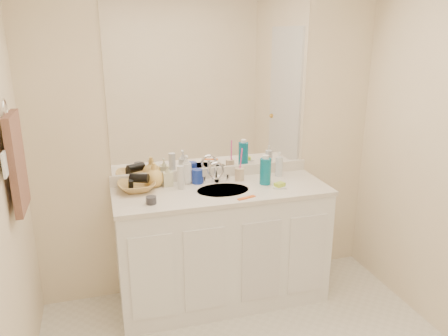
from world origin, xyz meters
TOP-DOWN VIEW (x-y plane):
  - wall_back at (0.00, 1.30)m, footprint 2.60×0.02m
  - vanity_cabinet at (0.00, 1.02)m, footprint 1.50×0.55m
  - countertop at (0.00, 1.02)m, footprint 1.52×0.57m
  - backsplash at (0.00, 1.29)m, footprint 1.52×0.03m
  - sink_basin at (0.00, 1.00)m, footprint 0.37×0.37m
  - faucet at (0.00, 1.18)m, footprint 0.02×0.02m
  - mirror at (0.00, 1.29)m, footprint 1.48×0.01m
  - blue_mug at (-0.14, 1.19)m, footprint 0.08×0.08m
  - tan_cup at (0.18, 1.17)m, footprint 0.09×0.09m
  - toothbrush at (0.19, 1.17)m, footprint 0.02×0.04m
  - mouthwash_bottle at (0.33, 1.04)m, footprint 0.10×0.10m
  - clear_pump_bottle at (0.50, 1.18)m, footprint 0.07×0.07m
  - soap_dish at (0.40, 0.93)m, footprint 0.11×0.10m
  - green_soap at (0.40, 0.93)m, footprint 0.08×0.07m
  - orange_comb at (0.11, 0.81)m, footprint 0.14×0.07m
  - dark_jar at (-0.52, 0.89)m, footprint 0.09×0.09m
  - extra_white_bottle at (-0.28, 1.11)m, footprint 0.06×0.06m
  - soap_bottle_white at (-0.21, 1.22)m, footprint 0.08×0.08m
  - soap_bottle_cream at (-0.35, 1.20)m, footprint 0.07×0.07m
  - soap_bottle_yellow at (-0.45, 1.22)m, footprint 0.14×0.14m
  - wicker_basket at (-0.58, 1.16)m, footprint 0.27×0.27m
  - hair_dryer at (-0.56, 1.16)m, footprint 0.15×0.11m
  - towel_ring at (-1.27, 0.77)m, footprint 0.01×0.11m
  - hand_towel at (-1.25, 0.77)m, footprint 0.04×0.32m
  - switch_plate at (-1.27, 0.57)m, footprint 0.01×0.08m

SIDE VIEW (x-z plane):
  - vanity_cabinet at x=0.00m, z-range 0.00..0.85m
  - countertop at x=0.00m, z-range 0.85..0.88m
  - sink_basin at x=0.00m, z-range 0.86..0.88m
  - orange_comb at x=0.11m, z-range 0.88..0.89m
  - soap_dish at x=0.40m, z-range 0.88..0.89m
  - dark_jar at x=-0.52m, z-range 0.88..0.93m
  - green_soap at x=0.40m, z-range 0.89..0.92m
  - wicker_basket at x=-0.58m, z-range 0.88..0.94m
  - backsplash at x=0.00m, z-range 0.88..0.96m
  - tan_cup at x=0.18m, z-range 0.88..0.97m
  - blue_mug at x=-0.14m, z-range 0.88..0.99m
  - faucet at x=0.00m, z-range 0.88..0.99m
  - clear_pump_bottle at x=0.50m, z-range 0.88..1.03m
  - soap_bottle_cream at x=-0.35m, z-range 0.88..1.03m
  - extra_white_bottle at x=-0.28m, z-range 0.88..1.05m
  - soap_bottle_yellow at x=-0.45m, z-range 0.88..1.05m
  - hair_dryer at x=-0.56m, z-range 0.94..1.00m
  - mouthwash_bottle at x=0.33m, z-range 0.88..1.07m
  - soap_bottle_white at x=-0.21m, z-range 0.88..1.09m
  - toothbrush at x=0.19m, z-range 0.93..1.13m
  - wall_back at x=0.00m, z-range 0.00..2.40m
  - hand_towel at x=-1.25m, z-range 0.98..1.52m
  - switch_plate at x=-1.27m, z-range 1.24..1.36m
  - towel_ring at x=-1.27m, z-range 1.49..1.61m
  - mirror at x=0.00m, z-range 0.96..2.16m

